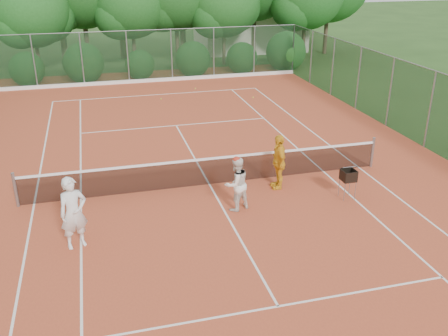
{
  "coord_description": "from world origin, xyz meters",
  "views": [
    {
      "loc": [
        -3.38,
        -14.51,
        7.02
      ],
      "look_at": [
        0.17,
        -1.2,
        1.1
      ],
      "focal_mm": 40.0,
      "sensor_mm": 36.0,
      "label": 1
    }
  ],
  "objects_px": {
    "player_center_grp": "(236,184)",
    "ball_hopper": "(348,176)",
    "player_yellow": "(279,162)",
    "player_white": "(73,213)"
  },
  "relations": [
    {
      "from": "player_center_grp",
      "to": "ball_hopper",
      "type": "height_order",
      "value": "player_center_grp"
    },
    {
      "from": "player_center_grp",
      "to": "player_yellow",
      "type": "xyz_separation_m",
      "value": [
        1.73,
        1.11,
        0.07
      ]
    },
    {
      "from": "player_white",
      "to": "ball_hopper",
      "type": "height_order",
      "value": "player_white"
    },
    {
      "from": "player_white",
      "to": "player_yellow",
      "type": "height_order",
      "value": "player_white"
    },
    {
      "from": "player_white",
      "to": "player_yellow",
      "type": "xyz_separation_m",
      "value": [
        6.29,
        2.0,
        -0.07
      ]
    },
    {
      "from": "player_yellow",
      "to": "ball_hopper",
      "type": "relative_size",
      "value": 1.93
    },
    {
      "from": "player_center_grp",
      "to": "ball_hopper",
      "type": "bearing_deg",
      "value": -2.53
    },
    {
      "from": "player_white",
      "to": "player_center_grp",
      "type": "bearing_deg",
      "value": -7.51
    },
    {
      "from": "player_yellow",
      "to": "player_white",
      "type": "bearing_deg",
      "value": -67.59
    },
    {
      "from": "player_white",
      "to": "player_yellow",
      "type": "relative_size",
      "value": 1.07
    }
  ]
}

